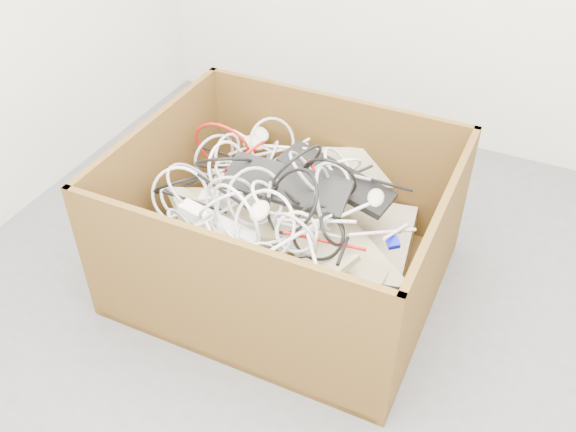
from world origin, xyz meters
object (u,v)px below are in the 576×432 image
at_px(power_strip_right, 218,225).
at_px(vga_plug, 393,242).
at_px(cardboard_box, 282,249).
at_px(power_strip_left, 237,195).

relative_size(power_strip_right, vga_plug, 6.82).
bearing_deg(vga_plug, cardboard_box, -130.02).
height_order(cardboard_box, power_strip_left, cardboard_box).
distance_m(cardboard_box, vga_plug, 0.47).
height_order(power_strip_right, vga_plug, power_strip_right).
bearing_deg(power_strip_left, vga_plug, -12.87).
xyz_separation_m(power_strip_left, vga_plug, (0.59, -0.01, 0.00)).
height_order(power_strip_left, vga_plug, power_strip_left).
bearing_deg(vga_plug, power_strip_right, -112.70).
distance_m(cardboard_box, power_strip_left, 0.27).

